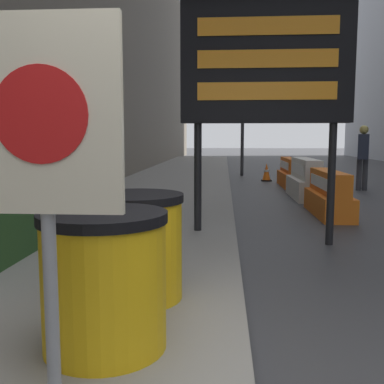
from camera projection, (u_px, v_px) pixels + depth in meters
hedge_strip at (34, 207)px, 5.91m from camera, size 0.90×5.29×0.64m
barrel_drum_foreground at (104, 280)px, 2.61m from camera, size 0.75×0.75×0.81m
barrel_drum_middle at (135, 246)px, 3.44m from camera, size 0.75×0.75×0.81m
warning_sign at (44, 144)px, 1.83m from camera, size 0.66×0.08×1.73m
message_board at (266, 59)px, 5.68m from camera, size 2.29×0.36×3.26m
jersey_barrier_orange_near at (329, 196)px, 8.12m from camera, size 0.54×1.91×0.81m
jersey_barrier_white at (305, 181)px, 10.47m from camera, size 0.62×2.04×0.92m
jersey_barrier_orange_far at (290, 174)px, 12.97m from camera, size 0.50×1.97×0.82m
traffic_cone_near at (266, 172)px, 14.56m from camera, size 0.32×0.32×0.58m
traffic_light_near_curb at (243, 91)px, 16.26m from camera, size 0.28×0.44×4.26m
pedestrian_worker at (363, 152)px, 11.88m from camera, size 0.38×0.51×1.72m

